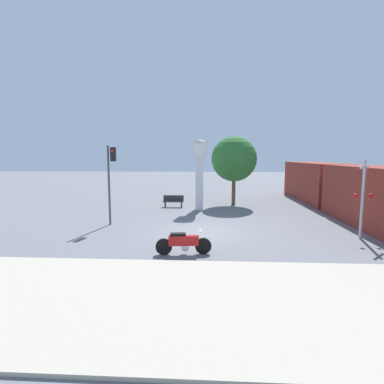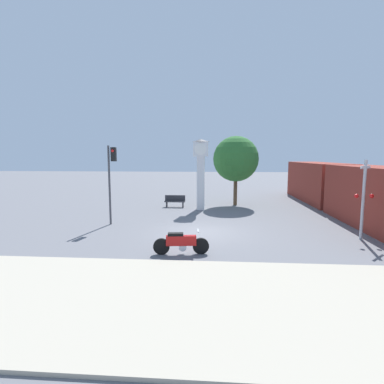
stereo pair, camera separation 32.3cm
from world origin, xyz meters
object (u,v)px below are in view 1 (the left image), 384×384
object	(u,v)px
motorcycle	(183,243)
bench	(173,201)
railroad_crossing_signal	(363,196)
street_tree	(234,159)
clock_tower	(199,163)
traffic_light	(111,171)
freight_train	(340,188)

from	to	relation	value
motorcycle	bench	world-z (taller)	motorcycle
motorcycle	railroad_crossing_signal	bearing A→B (deg)	12.34
railroad_crossing_signal	street_tree	size ratio (longest dim) A/B	0.68
motorcycle	street_tree	world-z (taller)	street_tree
clock_tower	motorcycle	bearing A→B (deg)	-91.86
motorcycle	traffic_light	world-z (taller)	traffic_light
railroad_crossing_signal	motorcycle	bearing A→B (deg)	-161.10
clock_tower	railroad_crossing_signal	bearing A→B (deg)	-42.60
clock_tower	freight_train	bearing A→B (deg)	-0.39
bench	street_tree	bearing A→B (deg)	15.21
motorcycle	freight_train	size ratio (longest dim) A/B	0.11
motorcycle	street_tree	xyz separation A→B (m)	(3.06, 12.60, 3.27)
railroad_crossing_signal	bench	world-z (taller)	railroad_crossing_signal
traffic_light	street_tree	world-z (taller)	street_tree
motorcycle	clock_tower	bearing A→B (deg)	81.58
street_tree	bench	world-z (taller)	street_tree
motorcycle	traffic_light	xyz separation A→B (m)	(-4.59, 5.08, 2.66)
traffic_light	street_tree	distance (m)	10.75
freight_train	traffic_light	size ratio (longest dim) A/B	4.50
railroad_crossing_signal	bench	size ratio (longest dim) A/B	2.39
railroad_crossing_signal	bench	distance (m)	13.29
bench	freight_train	bearing A→B (deg)	-4.80
freight_train	street_tree	size ratio (longest dim) A/B	3.70
freight_train	traffic_light	distance (m)	16.07
motorcycle	bench	bearing A→B (deg)	92.16
motorcycle	freight_train	bearing A→B (deg)	37.68
freight_train	railroad_crossing_signal	distance (m)	7.69
clock_tower	traffic_light	distance (m)	7.21
motorcycle	traffic_light	distance (m)	7.34
freight_train	traffic_light	bearing A→B (deg)	-161.08
bench	clock_tower	bearing A→B (deg)	-24.92
freight_train	clock_tower	bearing A→B (deg)	179.61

